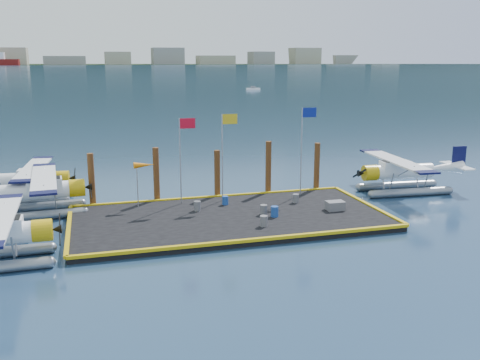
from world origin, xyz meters
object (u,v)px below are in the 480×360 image
object	(u,v)px
seaplane_d	(400,174)
piling_3	(268,169)
drum_4	(296,198)
drum_5	(225,200)
flagpole_blue	(304,138)
piling_2	(217,176)
drum_2	(264,210)
piling_0	(92,182)
windsock	(144,166)
drum_3	(264,221)
piling_1	(156,176)
seaplane_b	(39,193)
flagpole_red	(183,147)
drum_0	(197,206)
seaplane_c	(29,182)
crate	(335,206)
drum_1	(275,211)
flagpole_yellow	(225,144)
piling_4	(317,168)

from	to	relation	value
seaplane_d	piling_3	bearing A→B (deg)	84.70
drum_4	drum_5	bearing A→B (deg)	169.83
flagpole_blue	piling_2	distance (m)	6.98
drum_2	piling_0	xyz separation A→B (m)	(-10.73, 5.76, 1.28)
drum_5	windsock	xyz separation A→B (m)	(-5.44, 1.12, 2.53)
drum_3	seaplane_d	bearing A→B (deg)	25.67
windsock	piling_1	xyz separation A→B (m)	(1.03, 1.60, -1.13)
seaplane_b	flagpole_red	distance (m)	10.15
piling_1	drum_0	bearing A→B (deg)	-59.16
seaplane_c	piling_1	world-z (taller)	piling_1
seaplane_d	flagpole_red	xyz separation A→B (m)	(-17.12, 0.12, 2.84)
piling_2	piling_3	distance (m)	4.01
seaplane_d	drum_3	bearing A→B (deg)	119.85
drum_5	piling_2	world-z (taller)	piling_2
drum_4	crate	world-z (taller)	drum_4
drum_0	drum_1	size ratio (longest dim) A/B	0.97
drum_1	drum_5	size ratio (longest dim) A/B	1.14
drum_2	flagpole_red	world-z (taller)	flagpole_red
piling_0	flagpole_yellow	bearing A→B (deg)	-9.86
drum_5	drum_3	bearing A→B (deg)	-79.26
drum_2	drum_4	distance (m)	3.78
flagpole_red	drum_4	bearing A→B (deg)	-14.71
flagpole_blue	piling_0	distance (m)	15.51
drum_5	piling_1	xyz separation A→B (m)	(-4.41, 2.72, 1.40)
seaplane_d	crate	bearing A→B (deg)	123.87
flagpole_red	piling_4	xyz separation A→B (m)	(10.79, 1.60, -2.40)
drum_5	flagpole_red	size ratio (longest dim) A/B	0.10
flagpole_red	piling_1	bearing A→B (deg)	136.85
drum_1	flagpole_red	world-z (taller)	flagpole_red
drum_0	crate	xyz separation A→B (m)	(8.99, -2.35, -0.03)
crate	piling_4	bearing A→B (deg)	77.99
seaplane_b	seaplane_c	distance (m)	4.20
windsock	drum_3	bearing A→B (deg)	-45.39
drum_3	piling_3	xyz separation A→B (m)	(3.06, 8.16, 1.42)
flagpole_yellow	piling_4	world-z (taller)	flagpole_yellow
seaplane_b	drum_1	xyz separation A→B (m)	(14.74, -5.86, -0.79)
piling_2	piling_4	size ratio (longest dim) A/B	0.95
flagpole_yellow	windsock	xyz separation A→B (m)	(-5.73, 0.00, -1.28)
flagpole_blue	drum_0	bearing A→B (deg)	-166.00
seaplane_d	crate	world-z (taller)	seaplane_d
drum_0	drum_1	bearing A→B (deg)	-30.75
seaplane_b	crate	bearing A→B (deg)	70.36
drum_0	piling_4	size ratio (longest dim) A/B	0.16
piling_0	piling_3	world-z (taller)	piling_3
piling_3	piling_4	bearing A→B (deg)	0.00
drum_2	piling_1	world-z (taller)	piling_1
flagpole_red	piling_1	xyz separation A→B (m)	(-1.71, 1.60, -2.30)
crate	piling_2	size ratio (longest dim) A/B	0.32
seaplane_d	flagpole_red	bearing A→B (deg)	93.76
flagpole_red	piling_1	distance (m)	3.28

